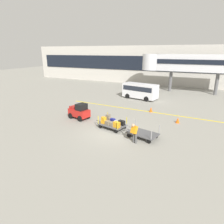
% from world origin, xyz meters
% --- Properties ---
extents(ground_plane, '(120.00, 120.00, 0.00)m').
position_xyz_m(ground_plane, '(0.00, 0.00, 0.00)').
color(ground_plane, gray).
extents(apron_lead_line, '(20.61, 1.09, 0.01)m').
position_xyz_m(apron_lead_line, '(1.29, 7.01, 0.00)').
color(apron_lead_line, yellow).
rests_on(apron_lead_line, ground_plane).
extents(terminal_building, '(63.08, 2.51, 7.51)m').
position_xyz_m(terminal_building, '(0.00, 25.98, 3.76)').
color(terminal_building, '#BCB7AD').
rests_on(terminal_building, ground_plane).
extents(jet_bridge, '(14.55, 3.00, 5.99)m').
position_xyz_m(jet_bridge, '(2.99, 19.99, 4.63)').
color(jet_bridge, silver).
rests_on(jet_bridge, ground_plane).
extents(baggage_tug, '(2.29, 1.62, 1.58)m').
position_xyz_m(baggage_tug, '(-4.44, 1.75, 0.75)').
color(baggage_tug, red).
rests_on(baggage_tug, ground_plane).
extents(baggage_cart_lead, '(3.09, 1.87, 1.10)m').
position_xyz_m(baggage_cart_lead, '(-0.39, 0.83, 0.52)').
color(baggage_cart_lead, '#4C4C4F').
rests_on(baggage_cart_lead, ground_plane).
extents(baggage_cart_middle, '(3.09, 1.87, 1.10)m').
position_xyz_m(baggage_cart_middle, '(2.54, 0.17, 0.35)').
color(baggage_cart_middle, '#4C4C4F').
rests_on(baggage_cart_middle, ground_plane).
extents(baggage_handler, '(0.53, 0.54, 1.56)m').
position_xyz_m(baggage_handler, '(2.27, -1.02, 0.87)').
color(baggage_handler, '#4C4C4C').
rests_on(baggage_handler, ground_plane).
extents(shuttle_van, '(5.08, 2.81, 2.10)m').
position_xyz_m(shuttle_van, '(-1.63, 12.52, 1.23)').
color(shuttle_van, silver).
rests_on(shuttle_van, ground_plane).
extents(safety_cone_near, '(0.36, 0.36, 0.55)m').
position_xyz_m(safety_cone_near, '(1.41, 7.04, 0.28)').
color(safety_cone_near, '#EA590F').
rests_on(safety_cone_near, ground_plane).
extents(safety_cone_far, '(0.36, 0.36, 0.55)m').
position_xyz_m(safety_cone_far, '(4.57, 4.73, 0.28)').
color(safety_cone_far, '#EA590F').
rests_on(safety_cone_far, ground_plane).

